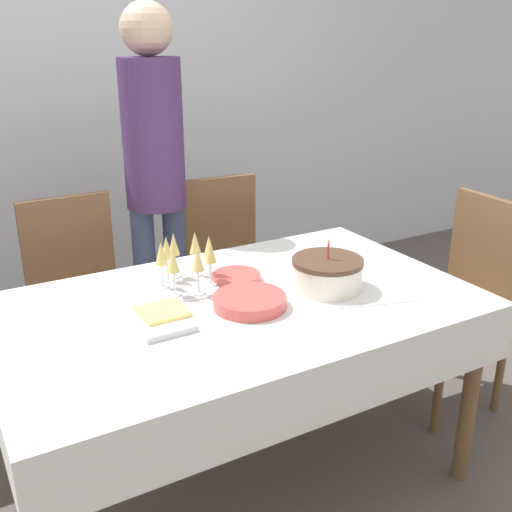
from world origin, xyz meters
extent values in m
plane|color=#564C47|center=(0.00, 0.00, 0.00)|extent=(12.00, 12.00, 0.00)
cube|color=silver|center=(0.00, 1.88, 1.35)|extent=(8.00, 0.05, 2.70)
cube|color=white|center=(0.00, 0.00, 0.74)|extent=(1.61, 0.96, 0.03)
cube|color=white|center=(0.00, 0.00, 0.65)|extent=(1.64, 0.99, 0.21)
cylinder|color=brown|center=(0.75, -0.42, 0.36)|extent=(0.06, 0.06, 0.72)
cylinder|color=brown|center=(-0.75, 0.42, 0.36)|extent=(0.06, 0.06, 0.72)
cylinder|color=brown|center=(0.75, 0.42, 0.36)|extent=(0.06, 0.06, 0.72)
cube|color=brown|center=(-0.36, 0.73, 0.44)|extent=(0.43, 0.43, 0.04)
cube|color=brown|center=(-0.37, 0.92, 0.71)|extent=(0.40, 0.04, 0.50)
cylinder|color=brown|center=(-0.18, 0.55, 0.21)|extent=(0.04, 0.04, 0.42)
cylinder|color=brown|center=(-0.54, 0.55, 0.21)|extent=(0.04, 0.04, 0.42)
cylinder|color=brown|center=(-0.19, 0.91, 0.21)|extent=(0.04, 0.04, 0.42)
cylinder|color=brown|center=(-0.55, 0.91, 0.21)|extent=(0.04, 0.04, 0.42)
cube|color=brown|center=(0.36, 0.73, 0.44)|extent=(0.45, 0.45, 0.04)
cube|color=brown|center=(0.38, 0.92, 0.71)|extent=(0.40, 0.07, 0.50)
cylinder|color=brown|center=(0.53, 0.54, 0.21)|extent=(0.04, 0.04, 0.42)
cylinder|color=brown|center=(0.17, 0.57, 0.21)|extent=(0.04, 0.04, 0.42)
cylinder|color=brown|center=(0.56, 0.90, 0.21)|extent=(0.04, 0.04, 0.42)
cylinder|color=brown|center=(0.20, 0.93, 0.21)|extent=(0.04, 0.04, 0.42)
cube|color=brown|center=(1.06, 0.00, 0.44)|extent=(0.44, 0.44, 0.04)
cube|color=brown|center=(1.25, -0.01, 0.71)|extent=(0.06, 0.40, 0.50)
cylinder|color=brown|center=(0.87, -0.17, 0.21)|extent=(0.04, 0.04, 0.42)
cylinder|color=brown|center=(0.89, 0.19, 0.21)|extent=(0.04, 0.04, 0.42)
cylinder|color=brown|center=(1.22, -0.19, 0.21)|extent=(0.04, 0.04, 0.42)
cylinder|color=brown|center=(1.25, 0.17, 0.21)|extent=(0.04, 0.04, 0.42)
cylinder|color=silver|center=(0.33, -0.06, 0.80)|extent=(0.25, 0.25, 0.10)
cylinder|color=#4C3323|center=(0.33, -0.06, 0.86)|extent=(0.26, 0.26, 0.02)
cylinder|color=#E53F3F|center=(0.33, -0.06, 0.90)|extent=(0.01, 0.01, 0.06)
sphere|color=#F9CC4C|center=(0.33, -0.06, 0.94)|extent=(0.01, 0.01, 0.01)
cylinder|color=silver|center=(-0.10, 0.21, 0.76)|extent=(0.29, 0.29, 0.01)
cylinder|color=silver|center=(-0.01, 0.21, 0.76)|extent=(0.05, 0.05, 0.00)
cylinder|color=silver|center=(-0.01, 0.21, 0.81)|extent=(0.01, 0.01, 0.08)
cone|color=#E0CC72|center=(-0.01, 0.21, 0.89)|extent=(0.04, 0.04, 0.08)
cylinder|color=silver|center=(-0.03, 0.27, 0.76)|extent=(0.05, 0.05, 0.00)
cylinder|color=silver|center=(-0.03, 0.27, 0.81)|extent=(0.01, 0.01, 0.08)
cone|color=#E0CC72|center=(-0.03, 0.27, 0.89)|extent=(0.04, 0.04, 0.08)
cylinder|color=silver|center=(-0.11, 0.30, 0.76)|extent=(0.05, 0.05, 0.00)
cylinder|color=silver|center=(-0.11, 0.30, 0.81)|extent=(0.01, 0.01, 0.08)
cone|color=#E0CC72|center=(-0.11, 0.30, 0.89)|extent=(0.04, 0.04, 0.08)
cylinder|color=silver|center=(-0.15, 0.28, 0.76)|extent=(0.05, 0.05, 0.00)
cylinder|color=silver|center=(-0.15, 0.28, 0.81)|extent=(0.01, 0.01, 0.08)
cone|color=#E0CC72|center=(-0.15, 0.28, 0.89)|extent=(0.04, 0.04, 0.08)
cylinder|color=silver|center=(-0.19, 0.23, 0.76)|extent=(0.05, 0.05, 0.00)
cylinder|color=silver|center=(-0.19, 0.23, 0.81)|extent=(0.01, 0.01, 0.08)
cone|color=#E0CC72|center=(-0.19, 0.23, 0.89)|extent=(0.04, 0.04, 0.08)
cylinder|color=silver|center=(-0.18, 0.14, 0.76)|extent=(0.05, 0.05, 0.00)
cylinder|color=silver|center=(-0.18, 0.14, 0.81)|extent=(0.01, 0.01, 0.08)
cone|color=#E0CC72|center=(-0.18, 0.14, 0.89)|extent=(0.04, 0.04, 0.08)
cylinder|color=silver|center=(-0.10, 0.11, 0.76)|extent=(0.05, 0.05, 0.00)
cylinder|color=silver|center=(-0.10, 0.11, 0.81)|extent=(0.01, 0.01, 0.08)
cone|color=#E0CC72|center=(-0.10, 0.11, 0.89)|extent=(0.04, 0.04, 0.08)
cylinder|color=silver|center=(-0.03, 0.16, 0.76)|extent=(0.05, 0.05, 0.00)
cylinder|color=silver|center=(-0.03, 0.16, 0.81)|extent=(0.01, 0.01, 0.08)
cone|color=#E0CC72|center=(-0.03, 0.16, 0.89)|extent=(0.04, 0.04, 0.08)
cylinder|color=#CC4C47|center=(0.01, -0.06, 0.76)|extent=(0.25, 0.25, 0.01)
cylinder|color=#CC4C47|center=(0.01, -0.06, 0.77)|extent=(0.25, 0.25, 0.01)
cylinder|color=#CC4C47|center=(0.01, -0.06, 0.77)|extent=(0.25, 0.25, 0.01)
cylinder|color=#CC4C47|center=(0.01, -0.06, 0.78)|extent=(0.25, 0.25, 0.01)
cylinder|color=#CC4C47|center=(0.01, -0.06, 0.79)|extent=(0.25, 0.25, 0.01)
cylinder|color=#CC4C47|center=(0.01, -0.06, 0.79)|extent=(0.25, 0.25, 0.01)
cylinder|color=#CC4C47|center=(0.08, 0.16, 0.76)|extent=(0.18, 0.18, 0.01)
cylinder|color=#CC4C47|center=(0.08, 0.16, 0.77)|extent=(0.18, 0.18, 0.01)
cylinder|color=#CC4C47|center=(0.08, 0.16, 0.77)|extent=(0.18, 0.18, 0.01)
cylinder|color=#CC4C47|center=(0.08, 0.16, 0.78)|extent=(0.18, 0.18, 0.01)
cube|color=silver|center=(0.41, -0.27, 0.76)|extent=(0.29, 0.11, 0.00)
cube|color=silver|center=(-0.30, -0.11, 0.76)|extent=(0.17, 0.06, 0.02)
cube|color=#E0D166|center=(-0.26, 0.04, 0.76)|extent=(0.15, 0.15, 0.01)
cylinder|color=#3F4C72|center=(-0.01, 0.95, 0.43)|extent=(0.11, 0.11, 0.85)
cylinder|color=#3F4C72|center=(0.15, 0.95, 0.43)|extent=(0.11, 0.11, 0.85)
cylinder|color=#4C2D60|center=(0.07, 0.95, 1.19)|extent=(0.28, 0.28, 0.68)
sphere|color=#D8B293|center=(0.07, 0.95, 1.64)|extent=(0.23, 0.23, 0.23)
camera|label=1|loc=(-0.88, -1.67, 1.63)|focal=42.00mm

